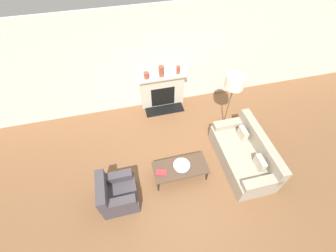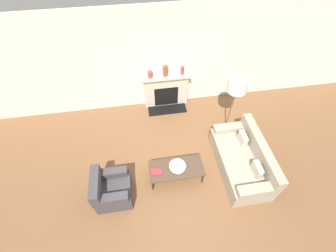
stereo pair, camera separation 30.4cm
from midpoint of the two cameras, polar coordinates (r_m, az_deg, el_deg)
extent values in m
plane|color=brown|center=(5.50, 5.68, -12.99)|extent=(18.00, 18.00, 0.00)
cube|color=silver|center=(6.20, 1.06, 16.32)|extent=(18.00, 0.06, 2.90)
cube|color=beige|center=(6.67, 0.76, 8.87)|extent=(1.27, 0.20, 1.00)
cube|color=black|center=(6.70, 0.87, 7.52)|extent=(0.70, 0.04, 0.65)
cube|color=black|center=(6.81, 1.10, 4.21)|extent=(1.14, 0.40, 0.02)
cube|color=beige|center=(6.31, 0.85, 12.30)|extent=(1.39, 0.28, 0.05)
cube|color=#9E937F|center=(5.72, 19.17, -8.78)|extent=(0.94, 1.88, 0.46)
cube|color=#9E937F|center=(5.55, 23.88, -5.65)|extent=(0.20, 1.88, 0.42)
cube|color=#9E937F|center=(5.90, 17.04, -0.47)|extent=(0.87, 0.22, 0.15)
cube|color=#9E937F|center=(5.16, 23.46, -14.65)|extent=(0.87, 0.22, 0.15)
cube|color=#C0B49C|center=(5.69, 19.87, -3.01)|extent=(0.12, 0.32, 0.28)
cube|color=#C0B49C|center=(5.31, 23.24, -10.18)|extent=(0.12, 0.32, 0.28)
cube|color=#423D42|center=(5.22, -11.85, -16.01)|extent=(0.75, 0.77, 0.39)
cube|color=#423D42|center=(4.92, -16.13, -14.35)|extent=(0.18, 0.77, 0.40)
cube|color=#423D42|center=(4.83, -12.35, -17.72)|extent=(0.68, 0.18, 0.20)
cube|color=#423D42|center=(5.09, -12.45, -11.65)|extent=(0.68, 0.18, 0.20)
cube|color=#4C3828|center=(5.18, 3.81, -10.69)|extent=(1.24, 0.58, 0.03)
cylinder|color=black|center=(5.19, -2.21, -14.98)|extent=(0.03, 0.03, 0.36)
cylinder|color=black|center=(5.35, 10.47, -13.01)|extent=(0.03, 0.03, 0.36)
cylinder|color=black|center=(5.42, -2.91, -10.29)|extent=(0.03, 0.03, 0.36)
cylinder|color=black|center=(5.58, 9.09, -8.57)|extent=(0.03, 0.03, 0.36)
cylinder|color=silver|center=(5.17, 4.12, -10.40)|extent=(0.13, 0.13, 0.02)
cylinder|color=silver|center=(5.14, 4.14, -10.21)|extent=(0.38, 0.38, 0.05)
cube|color=#9E2D33|center=(5.10, -1.24, -11.60)|extent=(0.28, 0.22, 0.02)
cylinder|color=brown|center=(6.60, 15.65, -0.08)|extent=(0.29, 0.29, 0.03)
cylinder|color=brown|center=(6.10, 17.00, 4.10)|extent=(0.03, 0.03, 1.35)
cylinder|color=silver|center=(5.59, 18.84, 9.74)|extent=(0.48, 0.48, 0.31)
cylinder|color=brown|center=(6.22, -3.13, 12.91)|extent=(0.13, 0.13, 0.18)
cylinder|color=brown|center=(6.23, 0.74, 13.77)|extent=(0.14, 0.14, 0.31)
cylinder|color=brown|center=(6.33, 5.08, 13.83)|extent=(0.10, 0.10, 0.23)
camera|label=1|loc=(0.15, -88.49, 1.78)|focal=24.00mm
camera|label=2|loc=(0.15, 91.51, -1.78)|focal=24.00mm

